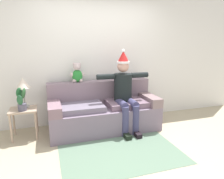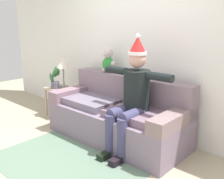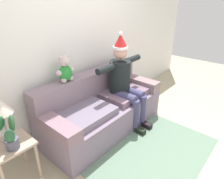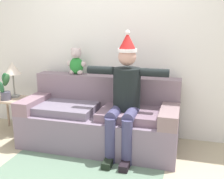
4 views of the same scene
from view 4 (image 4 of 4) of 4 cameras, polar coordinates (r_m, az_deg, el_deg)
name	(u,v)px [view 4 (image 4 of 4)]	position (r m, az deg, el deg)	size (l,w,h in m)	color
back_wall	(111,42)	(3.86, -0.23, 10.27)	(7.00, 0.10, 2.70)	white
couch	(101,119)	(3.58, -2.49, -6.41)	(2.05, 0.87, 0.90)	slate
person_seated	(125,93)	(3.20, 2.83, -0.84)	(1.02, 0.77, 1.53)	black
teddy_bear	(76,62)	(3.80, -7.73, 5.86)	(0.29, 0.17, 0.38)	#288534
side_table	(11,104)	(4.24, -21.11, -3.05)	(0.45, 0.40, 0.53)	tan
table_lamp	(13,70)	(4.17, -20.74, 3.99)	(0.24, 0.24, 0.53)	gray
potted_plant	(5,88)	(4.11, -22.18, 0.35)	(0.20, 0.26, 0.40)	#525164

